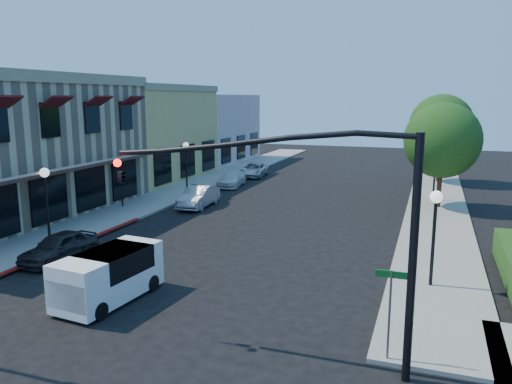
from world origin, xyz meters
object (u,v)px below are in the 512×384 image
(street_tree_a, at_px, (442,140))
(lamppost_left_far, at_px, (186,154))
(signal_mast_arm, at_px, (323,210))
(white_van, at_px, (108,273))
(street_name_sign, at_px, (390,301))
(lamppost_right_far, at_px, (436,160))
(lamppost_right_near, at_px, (435,214))
(street_tree_b, at_px, (441,126))
(lamppost_left_near, at_px, (45,186))
(parked_car_b, at_px, (199,196))
(parked_car_c, at_px, (232,179))
(parked_car_d, at_px, (254,170))
(parked_car_a, at_px, (59,247))

(street_tree_a, height_order, lamppost_left_far, street_tree_a)
(signal_mast_arm, relative_size, white_van, 2.00)
(street_name_sign, bearing_deg, lamppost_right_far, 87.37)
(signal_mast_arm, distance_m, street_name_sign, 2.98)
(lamppost_left_far, distance_m, lamppost_right_near, 22.02)
(street_tree_b, bearing_deg, white_van, -109.98)
(lamppost_left_near, distance_m, parked_car_b, 10.17)
(lamppost_right_far, relative_size, white_van, 0.89)
(street_tree_b, bearing_deg, parked_car_c, -154.98)
(parked_car_c, relative_size, parked_car_d, 0.96)
(lamppost_right_near, relative_size, parked_car_b, 0.88)
(parked_car_b, bearing_deg, white_van, -79.42)
(lamppost_right_near, bearing_deg, white_van, -154.54)
(street_tree_a, relative_size, parked_car_a, 1.82)
(signal_mast_arm, height_order, parked_car_c, signal_mast_arm)
(lamppost_left_far, distance_m, parked_car_a, 16.30)
(lamppost_right_near, height_order, white_van, lamppost_right_near)
(lamppost_left_near, xyz_separation_m, parked_car_c, (2.30, 17.00, -2.15))
(lamppost_left_far, height_order, lamppost_right_near, same)
(street_tree_b, relative_size, parked_car_d, 1.66)
(white_van, bearing_deg, street_name_sign, -5.89)
(street_name_sign, bearing_deg, signal_mast_arm, -156.80)
(parked_car_a, bearing_deg, parked_car_b, 90.19)
(parked_car_b, bearing_deg, lamppost_left_near, -112.31)
(street_tree_a, xyz_separation_m, white_van, (-10.49, -18.85, -3.21))
(street_name_sign, relative_size, white_van, 0.63)
(street_tree_a, bearing_deg, lamppost_left_near, -141.02)
(street_tree_b, height_order, lamppost_left_far, street_tree_b)
(lamppost_left_far, bearing_deg, parked_car_b, -55.10)
(white_van, bearing_deg, parked_car_d, 99.53)
(street_tree_a, distance_m, lamppost_right_far, 2.49)
(parked_car_c, bearing_deg, lamppost_right_near, -56.30)
(lamppost_right_near, xyz_separation_m, parked_car_a, (-14.70, -2.00, -2.13))
(street_tree_b, relative_size, parked_car_b, 1.73)
(lamppost_right_near, height_order, parked_car_a, lamppost_right_near)
(lamppost_right_far, relative_size, parked_car_b, 0.88)
(lamppost_right_far, bearing_deg, parked_car_b, -154.58)
(white_van, distance_m, parked_car_b, 14.74)
(parked_car_c, bearing_deg, parked_car_d, 82.85)
(white_van, height_order, parked_car_a, white_van)
(street_tree_a, bearing_deg, street_tree_b, 90.00)
(lamppost_right_far, bearing_deg, parked_car_c, 176.11)
(lamppost_left_far, height_order, parked_car_c, lamppost_left_far)
(lamppost_right_near, height_order, parked_car_b, lamppost_right_near)
(parked_car_b, relative_size, parked_car_d, 0.96)
(lamppost_right_near, relative_size, parked_car_c, 0.88)
(street_tree_a, distance_m, lamppost_right_near, 14.08)
(parked_car_b, distance_m, parked_car_c, 7.62)
(lamppost_right_far, xyz_separation_m, parked_car_b, (-13.82, -6.57, -2.07))
(lamppost_left_far, distance_m, white_van, 20.12)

